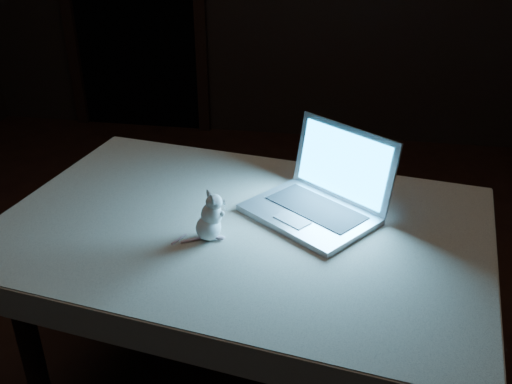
# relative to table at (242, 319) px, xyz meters

# --- Properties ---
(table) EXTENTS (1.46, 1.06, 0.72)m
(table) POSITION_rel_table_xyz_m (0.00, 0.00, 0.00)
(table) COLOR black
(table) RESTS_ON floor
(tablecloth) EXTENTS (1.70, 1.45, 0.10)m
(tablecloth) POSITION_rel_table_xyz_m (-0.03, 0.01, 0.32)
(tablecloth) COLOR beige
(tablecloth) RESTS_ON table
(laptop) EXTENTS (0.49, 0.48, 0.25)m
(laptop) POSITION_rel_table_xyz_m (0.20, 0.07, 0.49)
(laptop) COLOR #B4B4B9
(laptop) RESTS_ON tablecloth
(plush_mouse) EXTENTS (0.14, 0.14, 0.14)m
(plush_mouse) POSITION_rel_table_xyz_m (-0.08, -0.09, 0.44)
(plush_mouse) COLOR white
(plush_mouse) RESTS_ON tablecloth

